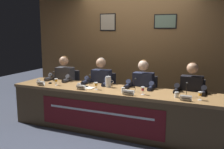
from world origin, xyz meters
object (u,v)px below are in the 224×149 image
at_px(juice_glass_center_left, 96,84).
at_px(chair_center_right, 145,101).
at_px(panelist_far_right, 191,93).
at_px(document_stack_center_left, 88,88).
at_px(nameplate_far_left, 41,83).
at_px(nameplate_far_right, 186,98).
at_px(conference_table, 109,103).
at_px(microphone_center_right, 134,87).
at_px(juice_glass_far_right, 200,94).
at_px(panelist_center_right, 142,89).
at_px(juice_glass_far_left, 56,81).
at_px(juice_glass_center_right, 143,89).
at_px(nameplate_center_right, 128,93).
at_px(water_cup_center_left, 79,86).
at_px(microphone_center_left, 88,83).
at_px(water_cup_center_right, 123,90).
at_px(chair_far_left, 69,92).
at_px(chair_center_left, 104,96).
at_px(panelist_center_left, 100,85).
at_px(water_cup_far_left, 39,82).
at_px(microphone_far_left, 51,79).
at_px(water_cup_far_right, 177,95).
at_px(water_pitcher_central, 108,82).
at_px(microphone_far_right, 186,92).
at_px(panelist_far_left, 63,81).
at_px(chair_far_right, 191,106).

height_order(juice_glass_center_left, chair_center_right, chair_center_right).
bearing_deg(panelist_far_right, document_stack_center_left, -163.61).
bearing_deg(nameplate_far_left, nameplate_far_right, 0.20).
bearing_deg(conference_table, panelist_far_right, 20.81).
height_order(microphone_center_right, juice_glass_far_right, microphone_center_right).
bearing_deg(panelist_center_right, juice_glass_far_left, -160.93).
xyz_separation_m(conference_table, document_stack_center_left, (-0.40, -0.01, 0.24)).
bearing_deg(document_stack_center_left, juice_glass_center_right, -3.04).
bearing_deg(panelist_far_right, nameplate_center_right, -142.31).
relative_size(nameplate_far_left, juice_glass_far_left, 1.28).
bearing_deg(microphone_center_right, chair_center_right, 89.28).
relative_size(water_cup_center_left, microphone_center_left, 0.39).
distance_m(nameplate_center_right, water_cup_center_right, 0.17).
distance_m(water_cup_center_right, nameplate_far_right, 1.00).
bearing_deg(water_cup_center_left, microphone_center_left, 51.97).
distance_m(chair_far_left, water_cup_center_left, 1.09).
xyz_separation_m(water_cup_center_left, document_stack_center_left, (0.15, 0.05, -0.03)).
bearing_deg(water_cup_center_right, juice_glass_far_left, 178.21).
distance_m(nameplate_far_right, document_stack_center_left, 1.69).
xyz_separation_m(panelist_center_right, juice_glass_far_right, (1.03, -0.52, 0.12)).
distance_m(chair_center_left, microphone_center_left, 0.72).
distance_m(panelist_center_right, water_cup_center_right, 0.58).
distance_m(panelist_center_left, juice_glass_center_right, 1.17).
bearing_deg(water_cup_far_left, nameplate_far_left, -40.42).
bearing_deg(microphone_far_left, document_stack_center_left, -6.38).
xyz_separation_m(juice_glass_center_left, juice_glass_center_right, (0.83, -0.02, 0.00)).
height_order(juice_glass_far_left, panelist_center_right, panelist_center_right).
height_order(microphone_center_right, water_cup_far_right, microphone_center_right).
xyz_separation_m(panelist_center_left, water_cup_far_right, (1.55, -0.51, 0.07)).
xyz_separation_m(chair_center_left, document_stack_center_left, (0.02, -0.69, 0.32)).
bearing_deg(juice_glass_center_right, water_pitcher_central, 159.04).
xyz_separation_m(panelist_center_right, water_cup_far_right, (0.70, -0.51, 0.07)).
relative_size(panelist_center_right, microphone_center_right, 5.65).
bearing_deg(chair_far_left, document_stack_center_left, -38.68).
relative_size(chair_center_right, microphone_center_right, 4.14).
bearing_deg(document_stack_center_left, chair_center_left, 91.44).
bearing_deg(chair_center_right, microphone_far_right, -36.96).
distance_m(water_cup_far_right, microphone_far_right, 0.16).
bearing_deg(juice_glass_far_left, juice_glass_center_right, -1.19).
height_order(microphone_far_left, document_stack_center_left, microphone_far_left).
height_order(microphone_far_left, juice_glass_center_right, microphone_far_left).
bearing_deg(microphone_far_right, water_cup_center_left, -176.14).
height_order(panelist_center_right, water_pitcher_central, panelist_center_right).
bearing_deg(chair_center_left, water_cup_far_right, -24.76).
xyz_separation_m(panelist_far_left, juice_glass_center_right, (1.88, -0.55, 0.12)).
distance_m(chair_far_right, water_cup_far_right, 0.81).
xyz_separation_m(juice_glass_center_right, document_stack_center_left, (-1.01, 0.05, -0.08)).
height_order(nameplate_far_left, chair_far_right, chair_far_right).
bearing_deg(microphone_center_left, water_cup_far_right, -3.64).
bearing_deg(conference_table, juice_glass_far_left, -178.45).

